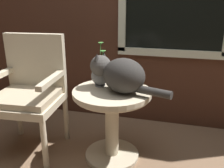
{
  "coord_description": "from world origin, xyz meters",
  "views": [
    {
      "loc": [
        0.54,
        -1.5,
        1.21
      ],
      "look_at": [
        0.1,
        0.16,
        0.62
      ],
      "focal_mm": 39.3,
      "sensor_mm": 36.0,
      "label": 1
    }
  ],
  "objects_px": {
    "wicker_side_table": "(112,111)",
    "cat": "(120,74)",
    "pewter_vase_with_ivy": "(100,74)",
    "wicker_chair": "(30,88)"
  },
  "relations": [
    {
      "from": "wicker_side_table",
      "to": "cat",
      "type": "xyz_separation_m",
      "value": [
        0.07,
        -0.01,
        0.3
      ]
    },
    {
      "from": "wicker_chair",
      "to": "cat",
      "type": "distance_m",
      "value": 0.77
    },
    {
      "from": "pewter_vase_with_ivy",
      "to": "cat",
      "type": "bearing_deg",
      "value": -24.79
    },
    {
      "from": "wicker_side_table",
      "to": "pewter_vase_with_ivy",
      "type": "bearing_deg",
      "value": 147.2
    },
    {
      "from": "cat",
      "to": "pewter_vase_with_ivy",
      "type": "bearing_deg",
      "value": 155.21
    },
    {
      "from": "wicker_chair",
      "to": "pewter_vase_with_ivy",
      "type": "bearing_deg",
      "value": 8.97
    },
    {
      "from": "wicker_side_table",
      "to": "wicker_chair",
      "type": "distance_m",
      "value": 0.7
    },
    {
      "from": "wicker_side_table",
      "to": "pewter_vase_with_ivy",
      "type": "relative_size",
      "value": 1.76
    },
    {
      "from": "wicker_side_table",
      "to": "cat",
      "type": "bearing_deg",
      "value": -7.91
    },
    {
      "from": "wicker_chair",
      "to": "cat",
      "type": "height_order",
      "value": "wicker_chair"
    }
  ]
}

